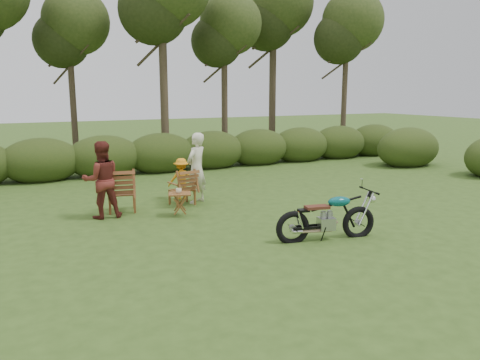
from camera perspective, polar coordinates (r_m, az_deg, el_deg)
name	(u,v)px	position (r m, az deg, el deg)	size (l,w,h in m)	color
ground	(300,241)	(9.20, 7.29, -7.39)	(80.00, 80.00, 0.00)	#304A18
tree_line	(165,65)	(17.84, -9.08, 13.72)	(22.52, 11.62, 8.14)	#34261C
motorcycle	(326,239)	(9.39, 10.39, -7.10)	(1.95, 0.74, 1.11)	#0B9291
lawn_chair_right	(182,205)	(12.05, -7.04, -3.01)	(0.64, 0.64, 0.92)	brown
lawn_chair_left	(123,211)	(11.66, -14.12, -3.72)	(0.72, 0.72, 1.05)	brown
side_table	(180,205)	(10.93, -7.34, -2.98)	(0.53, 0.44, 0.54)	brown
cup	(179,191)	(10.88, -7.49, -1.30)	(0.14, 0.14, 0.11)	#EDE6C3
adult_a	(197,202)	(12.24, -5.26, -2.75)	(0.66, 0.44, 1.82)	beige
adult_b	(104,218)	(11.21, -16.28, -4.42)	(0.86, 0.67, 1.76)	maroon
child	(182,199)	(12.71, -7.09, -2.28)	(0.71, 0.41, 1.10)	orange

